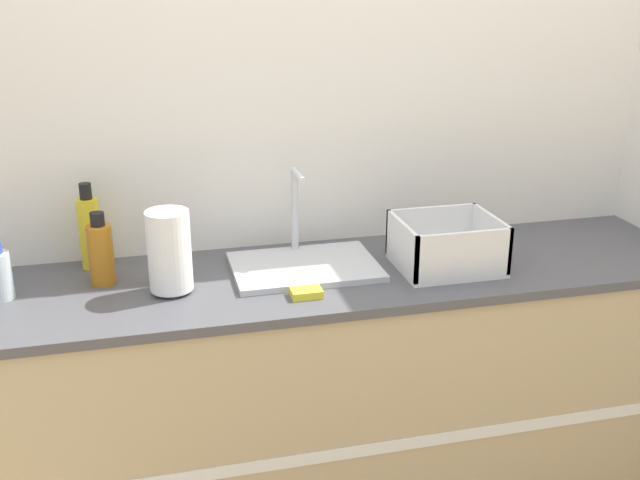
{
  "coord_description": "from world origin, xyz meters",
  "views": [
    {
      "loc": [
        -0.54,
        -1.83,
        1.83
      ],
      "look_at": [
        -0.02,
        0.26,
        1.04
      ],
      "focal_mm": 42.0,
      "sensor_mm": 36.0,
      "label": 1
    }
  ],
  "objects_px": {
    "dish_rack": "(446,249)",
    "bottle_amber": "(101,253)",
    "paper_towel_roll": "(169,252)",
    "sink": "(304,262)",
    "bottle_yellow": "(90,231)"
  },
  "relations": [
    {
      "from": "dish_rack",
      "to": "bottle_yellow",
      "type": "xyz_separation_m",
      "value": [
        -1.1,
        0.27,
        0.06
      ]
    },
    {
      "from": "sink",
      "to": "dish_rack",
      "type": "distance_m",
      "value": 0.46
    },
    {
      "from": "dish_rack",
      "to": "bottle_yellow",
      "type": "height_order",
      "value": "bottle_yellow"
    },
    {
      "from": "dish_rack",
      "to": "bottle_amber",
      "type": "xyz_separation_m",
      "value": [
        -1.06,
        0.13,
        0.04
      ]
    },
    {
      "from": "bottle_yellow",
      "to": "bottle_amber",
      "type": "bearing_deg",
      "value": -76.35
    },
    {
      "from": "sink",
      "to": "dish_rack",
      "type": "relative_size",
      "value": 1.46
    },
    {
      "from": "dish_rack",
      "to": "bottle_yellow",
      "type": "distance_m",
      "value": 1.13
    },
    {
      "from": "bottle_amber",
      "to": "dish_rack",
      "type": "bearing_deg",
      "value": -6.9
    },
    {
      "from": "paper_towel_roll",
      "to": "bottle_yellow",
      "type": "height_order",
      "value": "bottle_yellow"
    },
    {
      "from": "sink",
      "to": "bottle_yellow",
      "type": "distance_m",
      "value": 0.68
    },
    {
      "from": "sink",
      "to": "bottle_amber",
      "type": "relative_size",
      "value": 2.03
    },
    {
      "from": "sink",
      "to": "paper_towel_roll",
      "type": "relative_size",
      "value": 1.83
    },
    {
      "from": "paper_towel_roll",
      "to": "dish_rack",
      "type": "height_order",
      "value": "paper_towel_roll"
    },
    {
      "from": "dish_rack",
      "to": "bottle_amber",
      "type": "relative_size",
      "value": 1.39
    },
    {
      "from": "sink",
      "to": "bottle_yellow",
      "type": "bearing_deg",
      "value": 164.81
    }
  ]
}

